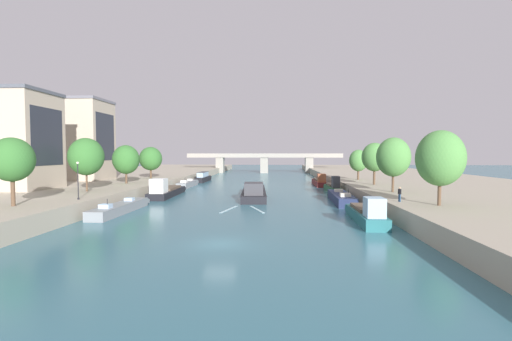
{
  "coord_description": "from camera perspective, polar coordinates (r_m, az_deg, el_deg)",
  "views": [
    {
      "loc": [
        4.51,
        -27.95,
        7.23
      ],
      "look_at": [
        0.0,
        50.47,
        3.47
      ],
      "focal_mm": 24.98,
      "sensor_mm": 36.0,
      "label": 1
    }
  ],
  "objects": [
    {
      "name": "ground_plane",
      "position": [
        29.22,
        -5.81,
        -11.6
      ],
      "size": [
        400.0,
        400.0,
        0.0
      ],
      "primitive_type": "plane",
      "color": "#336675"
    },
    {
      "name": "quay_left",
      "position": [
        91.89,
        -21.86,
        -1.36
      ],
      "size": [
        36.0,
        170.0,
        1.95
      ],
      "primitive_type": "cube",
      "color": "#A89E89",
      "rests_on": "ground"
    },
    {
      "name": "quay_right",
      "position": [
        88.44,
        23.13,
        -1.54
      ],
      "size": [
        36.0,
        170.0,
        1.95
      ],
      "primitive_type": "cube",
      "color": "#A89E89",
      "rests_on": "ground"
    },
    {
      "name": "barge_midriver",
      "position": [
        59.34,
        -0.33,
        -3.41
      ],
      "size": [
        4.88,
        20.68,
        2.85
      ],
      "color": "black",
      "rests_on": "ground"
    },
    {
      "name": "wake_behind_barge",
      "position": [
        46.32,
        -2.11,
        -6.22
      ],
      "size": [
        5.59,
        6.06,
        0.03
      ],
      "color": "#A5D1DB",
      "rests_on": "ground"
    },
    {
      "name": "moored_boat_left_upstream",
      "position": [
        46.91,
        -20.85,
        -5.59
      ],
      "size": [
        2.37,
        13.54,
        2.2
      ],
      "color": "gray",
      "rests_on": "ground"
    },
    {
      "name": "moored_boat_left_midway",
      "position": [
        61.97,
        -14.2,
        -3.17
      ],
      "size": [
        3.38,
        14.94,
        3.28
      ],
      "color": "black",
      "rests_on": "ground"
    },
    {
      "name": "moored_boat_left_downstream",
      "position": [
        79.08,
        -10.86,
        -2.11
      ],
      "size": [
        2.21,
        11.73,
        2.26
      ],
      "color": "gray",
      "rests_on": "ground"
    },
    {
      "name": "moored_boat_left_lone",
      "position": [
        92.48,
        -8.44,
        -1.11
      ],
      "size": [
        2.12,
        11.43,
        2.54
      ],
      "color": "black",
      "rests_on": "ground"
    },
    {
      "name": "moored_boat_right_midway",
      "position": [
        39.4,
        17.24,
        -6.63
      ],
      "size": [
        2.56,
        11.61,
        3.02
      ],
      "color": "#23666B",
      "rests_on": "ground"
    },
    {
      "name": "moored_boat_right_downstream",
      "position": [
        54.47,
        13.47,
        -4.25
      ],
      "size": [
        2.97,
        13.68,
        2.39
      ],
      "color": "#1E284C",
      "rests_on": "ground"
    },
    {
      "name": "moored_boat_right_gap_after",
      "position": [
        67.5,
        12.17,
        -2.66
      ],
      "size": [
        1.9,
        10.1,
        3.23
      ],
      "color": "#235633",
      "rests_on": "ground"
    },
    {
      "name": "moored_boat_right_second",
      "position": [
        81.83,
        10.11,
        -1.77
      ],
      "size": [
        2.34,
        12.93,
        2.85
      ],
      "color": "maroon",
      "rests_on": "ground"
    },
    {
      "name": "tree_left_end_of_row",
      "position": [
        43.12,
        -34.49,
        1.43
      ],
      "size": [
        4.17,
        4.17,
        6.89
      ],
      "color": "brown",
      "rests_on": "quay_left"
    },
    {
      "name": "tree_left_distant",
      "position": [
        54.73,
        -25.55,
        2.01
      ],
      "size": [
        4.74,
        4.74,
        7.44
      ],
      "color": "brown",
      "rests_on": "quay_left"
    },
    {
      "name": "tree_left_nearest",
      "position": [
        66.63,
        -20.1,
        1.65
      ],
      "size": [
        4.61,
        4.61,
        6.76
      ],
      "color": "brown",
      "rests_on": "quay_left"
    },
    {
      "name": "tree_left_third",
      "position": [
        79.42,
        -16.52,
        1.83
      ],
      "size": [
        4.79,
        4.79,
        6.69
      ],
      "color": "brown",
      "rests_on": "quay_left"
    },
    {
      "name": "tree_right_past_mid",
      "position": [
        40.45,
        27.41,
        1.75
      ],
      "size": [
        4.7,
        4.7,
        7.63
      ],
      "color": "brown",
      "rests_on": "quay_right"
    },
    {
      "name": "tree_right_nearest",
      "position": [
        52.16,
        21.13,
        2.01
      ],
      "size": [
        4.52,
        4.52,
        7.48
      ],
      "color": "brown",
      "rests_on": "quay_right"
    },
    {
      "name": "tree_right_end_of_row",
      "position": [
        63.32,
        18.45,
        2.04
      ],
      "size": [
        4.24,
        4.24,
        7.1
      ],
      "color": "brown",
      "rests_on": "quay_right"
    },
    {
      "name": "tree_right_third",
      "position": [
        74.49,
        16.07,
        1.54
      ],
      "size": [
        3.64,
        3.64,
        6.05
      ],
      "color": "brown",
      "rests_on": "quay_right"
    },
    {
      "name": "lamppost_left_bank",
      "position": [
        45.58,
        -26.61,
        -1.19
      ],
      "size": [
        0.28,
        0.28,
        4.35
      ],
      "color": "black",
      "rests_on": "quay_left"
    },
    {
      "name": "building_left_tall",
      "position": [
        64.22,
        -34.62,
        4.07
      ],
      "size": [
        11.69,
        9.35,
        14.59
      ],
      "color": "#B2A38E",
      "rests_on": "quay_left"
    },
    {
      "name": "building_left_far_end",
      "position": [
        80.2,
        -26.2,
        4.46
      ],
      "size": [
        10.37,
        9.62,
        16.12
      ],
      "color": "#B2A38E",
      "rests_on": "quay_left"
    },
    {
      "name": "bridge_far",
      "position": [
        132.06,
        1.33,
        1.58
      ],
      "size": [
        57.05,
        4.4,
        7.23
      ],
      "color": "gray",
      "rests_on": "ground"
    },
    {
      "name": "person_on_quay",
      "position": [
        42.09,
        22.01,
        -3.4
      ],
      "size": [
        0.31,
        0.5,
        1.62
      ],
      "color": "navy",
      "rests_on": "quay_right"
    }
  ]
}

